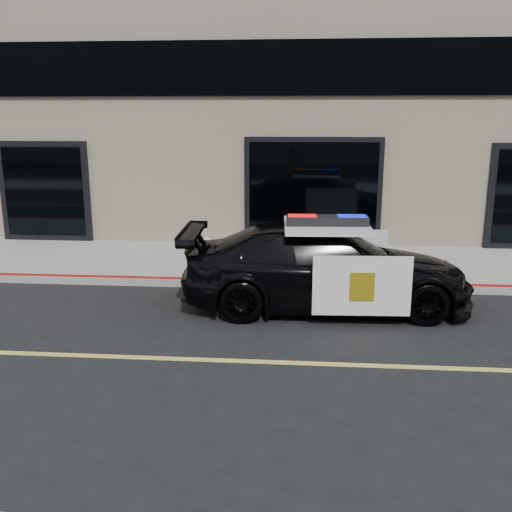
{
  "coord_description": "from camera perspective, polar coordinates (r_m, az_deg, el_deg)",
  "views": [
    {
      "loc": [
        -1.24,
        -7.45,
        3.41
      ],
      "look_at": [
        -2.04,
        2.2,
        1.0
      ],
      "focal_mm": 40.0,
      "sensor_mm": 36.0,
      "label": 1
    }
  ],
  "objects": [
    {
      "name": "fire_hydrant",
      "position": [
        12.28,
        -4.91,
        0.17
      ],
      "size": [
        0.33,
        0.46,
        0.73
      ],
      "color": "beige",
      "rests_on": "sidewalk_n"
    },
    {
      "name": "building_n",
      "position": [
        18.18,
        9.31,
        21.99
      ],
      "size": [
        60.0,
        7.0,
        12.0
      ],
      "primitive_type": "cube",
      "color": "#756856",
      "rests_on": "ground"
    },
    {
      "name": "sidewalk_n",
      "position": [
        13.19,
        10.0,
        -0.89
      ],
      "size": [
        60.0,
        3.5,
        0.15
      ],
      "primitive_type": "cube",
      "color": "gray",
      "rests_on": "ground"
    },
    {
      "name": "police_car",
      "position": [
        10.31,
        6.99,
        -1.06
      ],
      "size": [
        2.62,
        5.34,
        1.69
      ],
      "color": "black",
      "rests_on": "ground"
    },
    {
      "name": "ground",
      "position": [
        8.29,
        13.15,
        -10.71
      ],
      "size": [
        120.0,
        120.0,
        0.0
      ],
      "primitive_type": "plane",
      "color": "black",
      "rests_on": "ground"
    }
  ]
}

